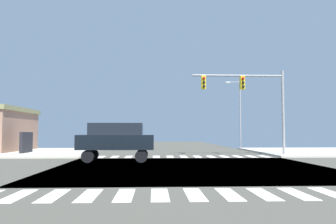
# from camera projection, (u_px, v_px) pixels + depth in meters

# --- Properties ---
(ground) EXTENTS (90.00, 90.00, 0.05)m
(ground) POSITION_uv_depth(u_px,v_px,m) (192.00, 168.00, 16.73)
(ground) COLOR #45433B
(sidewalk_corner_ne) EXTENTS (12.00, 12.00, 0.14)m
(sidewalk_corner_ne) POSITION_uv_depth(u_px,v_px,m) (321.00, 151.00, 29.26)
(sidewalk_corner_ne) COLOR #B2ADA3
(sidewalk_corner_ne) RESTS_ON ground
(sidewalk_corner_nw) EXTENTS (12.00, 12.00, 0.14)m
(sidewalk_corner_nw) POSITION_uv_depth(u_px,v_px,m) (25.00, 152.00, 28.15)
(sidewalk_corner_nw) COLOR #B9B1A2
(sidewalk_corner_nw) RESTS_ON ground
(crosswalk_near) EXTENTS (13.50, 2.00, 0.01)m
(crosswalk_near) POSITION_uv_depth(u_px,v_px,m) (212.00, 194.00, 9.44)
(crosswalk_near) COLOR silver
(crosswalk_near) RESTS_ON ground
(crosswalk_far) EXTENTS (13.50, 2.00, 0.01)m
(crosswalk_far) POSITION_uv_depth(u_px,v_px,m) (177.00, 157.00, 24.00)
(crosswalk_far) COLOR silver
(crosswalk_far) RESTS_ON ground
(traffic_signal_mast) EXTENTS (7.01, 0.55, 6.49)m
(traffic_signal_mast) POSITION_uv_depth(u_px,v_px,m) (248.00, 92.00, 24.92)
(traffic_signal_mast) COLOR gray
(traffic_signal_mast) RESTS_ON ground
(street_lamp) EXTENTS (1.78, 0.32, 7.58)m
(street_lamp) POSITION_uv_depth(u_px,v_px,m) (238.00, 108.00, 37.24)
(street_lamp) COLOR gray
(street_lamp) RESTS_ON ground
(suv_nearside_1) EXTENTS (1.96, 4.60, 2.34)m
(suv_nearside_1) POSITION_uv_depth(u_px,v_px,m) (126.00, 136.00, 36.07)
(suv_nearside_1) COLOR black
(suv_nearside_1) RESTS_ON ground
(suv_trailing_2) EXTENTS (4.60, 1.96, 2.34)m
(suv_trailing_2) POSITION_uv_depth(u_px,v_px,m) (116.00, 139.00, 20.13)
(suv_trailing_2) COLOR black
(suv_trailing_2) RESTS_ON ground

